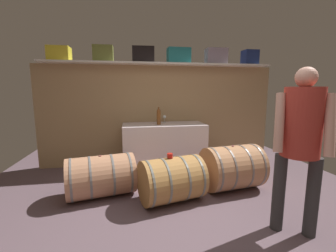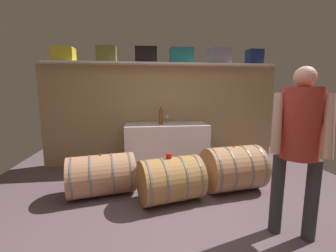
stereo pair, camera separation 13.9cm
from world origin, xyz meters
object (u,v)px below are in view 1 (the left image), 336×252
object	(u,v)px
toolcase_yellow	(59,54)
work_cabinet	(164,146)
wine_barrel_far	(232,167)
wine_barrel_flank	(101,176)
toolcase_navy	(250,58)
wine_glass	(164,117)
toolcase_teal	(179,56)
toolcase_grey	(216,56)
tasting_cup	(170,156)
winemaker_pouring	(301,135)
wine_barrel_near	(172,179)
toolcase_olive	(103,54)
toolcase_black	(143,55)
wine_bottle_amber	(159,116)

from	to	relation	value
toolcase_yellow	work_cabinet	xyz separation A→B (m)	(1.83, -0.24, -1.69)
wine_barrel_far	wine_barrel_flank	xyz separation A→B (m)	(-1.92, 0.07, -0.04)
toolcase_navy	wine_glass	bearing A→B (deg)	179.66
toolcase_teal	toolcase_grey	distance (m)	0.76
wine_barrel_far	tasting_cup	distance (m)	1.07
toolcase_teal	winemaker_pouring	bearing A→B (deg)	-74.74
wine_barrel_near	wine_barrel_far	size ratio (longest dim) A/B	1.01
toolcase_olive	toolcase_grey	distance (m)	2.16
toolcase_teal	tasting_cup	bearing A→B (deg)	-106.86
toolcase_olive	tasting_cup	world-z (taller)	toolcase_olive
wine_barrel_flank	tasting_cup	distance (m)	1.03
toolcase_black	tasting_cup	size ratio (longest dim) A/B	5.51
toolcase_yellow	toolcase_teal	distance (m)	2.15
wine_barrel_near	wine_barrel_flank	size ratio (longest dim) A/B	0.92
wine_glass	wine_barrel_far	xyz separation A→B (m)	(0.83, -1.32, -0.63)
toolcase_yellow	wine_barrel_flank	world-z (taller)	toolcase_yellow
wine_bottle_amber	wine_barrel_near	xyz separation A→B (m)	(0.00, -1.27, -0.71)
tasting_cup	toolcase_teal	bearing A→B (deg)	73.80
toolcase_grey	tasting_cup	xyz separation A→B (m)	(-1.21, -1.56, -1.51)
work_cabinet	wine_barrel_near	distance (m)	1.33
toolcase_navy	wine_bottle_amber	bearing A→B (deg)	-172.03
wine_barrel_flank	winemaker_pouring	size ratio (longest dim) A/B	0.59
wine_barrel_near	winemaker_pouring	size ratio (longest dim) A/B	0.54
wine_barrel_near	wine_barrel_far	world-z (taller)	wine_barrel_far
toolcase_grey	tasting_cup	size ratio (longest dim) A/B	5.50
wine_barrel_far	tasting_cup	size ratio (longest dim) A/B	12.58
toolcase_grey	winemaker_pouring	size ratio (longest dim) A/B	0.24
wine_barrel_far	winemaker_pouring	world-z (taller)	winemaker_pouring
wine_barrel_flank	winemaker_pouring	bearing A→B (deg)	-41.79
toolcase_teal	wine_glass	world-z (taller)	toolcase_teal
toolcase_olive	toolcase_yellow	bearing A→B (deg)	-179.43
toolcase_teal	wine_bottle_amber	distance (m)	1.24
toolcase_black	wine_barrel_near	size ratio (longest dim) A/B	0.43
toolcase_grey	wine_glass	xyz separation A→B (m)	(-1.04, -0.01, -1.18)
wine_barrel_flank	winemaker_pouring	xyz separation A→B (m)	(2.08, -1.21, 0.75)
toolcase_olive	toolcase_navy	world-z (taller)	same
toolcase_teal	toolcase_black	bearing A→B (deg)	179.33
wine_bottle_amber	wine_barrel_flank	world-z (taller)	wine_bottle_amber
toolcase_grey	toolcase_yellow	bearing A→B (deg)	-176.94
toolcase_black	toolcase_navy	bearing A→B (deg)	2.92
wine_barrel_near	wine_bottle_amber	bearing A→B (deg)	76.55
work_cabinet	tasting_cup	bearing A→B (deg)	-95.48
toolcase_black	wine_barrel_flank	bearing A→B (deg)	-116.39
toolcase_navy	wine_glass	distance (m)	2.12
wine_glass	tasting_cup	distance (m)	1.60
toolcase_olive	wine_bottle_amber	xyz separation A→B (m)	(0.97, -0.29, -1.13)
toolcase_yellow	toolcase_grey	size ratio (longest dim) A/B	0.90
winemaker_pouring	work_cabinet	bearing A→B (deg)	-32.96
toolcase_olive	work_cabinet	size ratio (longest dim) A/B	0.23
toolcase_grey	toolcase_navy	xyz separation A→B (m)	(0.72, 0.00, -0.01)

